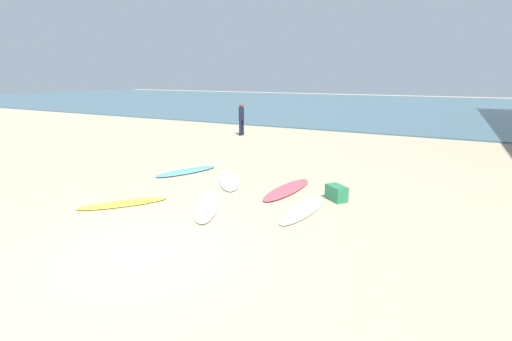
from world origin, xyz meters
TOP-DOWN VIEW (x-y plane):
  - ground_plane at (0.00, 0.00)m, footprint 120.00×120.00m
  - ocean_water at (0.00, 36.25)m, footprint 120.00×40.00m
  - surfboard_0 at (1.75, 3.35)m, footprint 0.71×2.18m
  - surfboard_1 at (-2.94, 4.94)m, footprint 1.33×2.21m
  - surfboard_2 at (-2.37, 1.72)m, footprint 1.71×1.95m
  - surfboard_3 at (0.78, 4.66)m, footprint 0.77×2.43m
  - surfboard_4 at (-0.43, 2.55)m, footprint 1.64×2.28m
  - surfboard_5 at (-1.17, 4.75)m, footprint 1.79×2.28m
  - beachgoer_near at (-5.26, 12.58)m, footprint 0.31×0.34m
  - beach_cooler at (2.20, 4.52)m, footprint 0.65×0.61m

SIDE VIEW (x-z plane):
  - ground_plane at x=0.00m, z-range 0.00..0.00m
  - surfboard_2 at x=-2.37m, z-range 0.00..0.06m
  - surfboard_0 at x=1.75m, z-range 0.00..0.07m
  - surfboard_5 at x=-1.17m, z-range 0.00..0.07m
  - surfboard_4 at x=-0.43m, z-range 0.00..0.08m
  - ocean_water at x=0.00m, z-range 0.00..0.08m
  - surfboard_1 at x=-2.94m, z-range 0.00..0.09m
  - surfboard_3 at x=0.78m, z-range 0.00..0.09m
  - beach_cooler at x=2.20m, z-range 0.00..0.39m
  - beachgoer_near at x=-5.26m, z-range 0.10..1.80m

